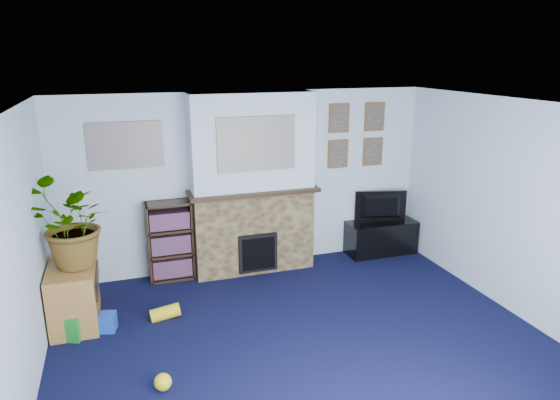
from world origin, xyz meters
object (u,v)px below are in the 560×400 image
object	(u,v)px
bookshelf	(170,242)
sideboard	(74,293)
television	(382,207)
tv_stand	(381,238)

from	to	relation	value
bookshelf	sideboard	bearing A→B (deg)	-144.50
bookshelf	television	bearing A→B (deg)	-1.06
tv_stand	television	bearing A→B (deg)	90.00
tv_stand	bookshelf	distance (m)	3.07
bookshelf	sideboard	xyz separation A→B (m)	(-1.14, -0.81, -0.15)
television	sideboard	xyz separation A→B (m)	(-4.19, -0.75, -0.36)
television	sideboard	world-z (taller)	television
tv_stand	sideboard	world-z (taller)	sideboard
television	bookshelf	distance (m)	3.06
television	sideboard	distance (m)	4.27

